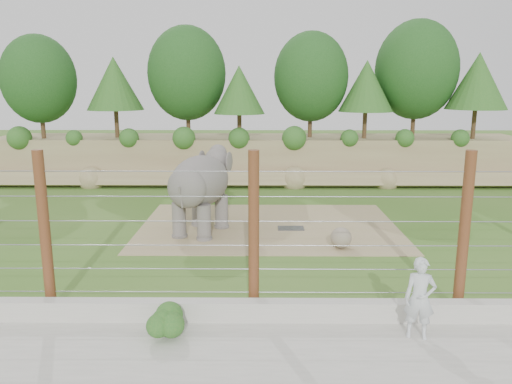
{
  "coord_description": "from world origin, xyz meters",
  "views": [
    {
      "loc": [
        0.15,
        -15.9,
        5.48
      ],
      "look_at": [
        0.0,
        2.0,
        1.6
      ],
      "focal_mm": 35.0,
      "sensor_mm": 36.0,
      "label": 1
    }
  ],
  "objects_px": {
    "zookeeper": "(420,298)",
    "barrier_fence": "(254,233)",
    "elephant": "(200,193)",
    "stone_ball": "(341,238)"
  },
  "relations": [
    {
      "from": "elephant",
      "to": "barrier_fence",
      "type": "bearing_deg",
      "value": -54.37
    },
    {
      "from": "elephant",
      "to": "zookeeper",
      "type": "xyz_separation_m",
      "value": [
        5.7,
        -7.93,
        -0.6
      ]
    },
    {
      "from": "elephant",
      "to": "stone_ball",
      "type": "distance_m",
      "value": 5.42
    },
    {
      "from": "elephant",
      "to": "zookeeper",
      "type": "height_order",
      "value": "elephant"
    },
    {
      "from": "barrier_fence",
      "to": "zookeeper",
      "type": "height_order",
      "value": "barrier_fence"
    },
    {
      "from": "stone_ball",
      "to": "barrier_fence",
      "type": "relative_size",
      "value": 0.04
    },
    {
      "from": "elephant",
      "to": "zookeeper",
      "type": "relative_size",
      "value": 2.06
    },
    {
      "from": "zookeeper",
      "to": "barrier_fence",
      "type": "bearing_deg",
      "value": 174.02
    },
    {
      "from": "elephant",
      "to": "barrier_fence",
      "type": "relative_size",
      "value": 0.19
    },
    {
      "from": "stone_ball",
      "to": "barrier_fence",
      "type": "height_order",
      "value": "barrier_fence"
    }
  ]
}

